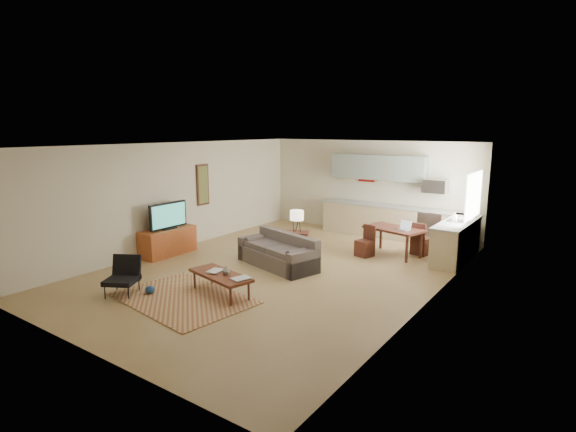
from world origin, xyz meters
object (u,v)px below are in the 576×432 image
Objects in this scene: sofa at (277,251)px; coffee_table at (221,284)px; tv_credenza at (168,242)px; dining_table at (393,242)px; console_table at (297,245)px; armchair at (121,277)px.

sofa reaches higher than coffee_table.
tv_credenza is 1.04× the size of dining_table.
dining_table reaches higher than console_table.
armchair reaches higher than coffee_table.
console_table is at bearing -123.53° from dining_table.
sofa is 1.51× the size of coffee_table.
console_table is at bearing 102.97° from sofa.
console_table is at bearing 105.79° from coffee_table.
armchair is 0.53× the size of dining_table.
console_table is at bearing 27.98° from tv_credenza.
armchair reaches higher than tv_credenza.
sofa is 0.73m from console_table.
sofa is at bearing 38.25° from armchair.
dining_table is at bearing 68.54° from sofa.
armchair is 4.03m from console_table.
coffee_table is (0.18, -2.02, -0.15)m from sofa.
armchair is 0.51× the size of tv_credenza.
armchair is at bearing -131.73° from coffee_table.
console_table is (0.04, 0.72, -0.03)m from sofa.
coffee_table is 4.64m from dining_table.
armchair is at bearing -97.00° from sofa.
console_table is 0.49× the size of dining_table.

